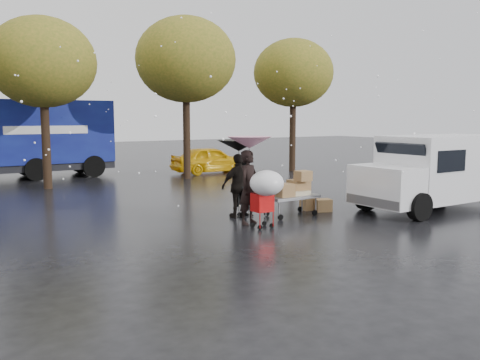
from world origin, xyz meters
TOP-DOWN VIEW (x-y plane):
  - ground at (0.00, 0.00)m, footprint 90.00×90.00m
  - person_pink at (-0.54, 0.38)m, footprint 0.82×0.70m
  - person_middle at (-0.12, 1.19)m, footprint 0.85×0.68m
  - person_black at (-0.33, 1.21)m, footprint 1.05×0.48m
  - umbrella_pink at (-0.54, 0.38)m, footprint 1.16×1.16m
  - umbrella_black at (-0.33, 1.21)m, footprint 1.18×1.18m
  - vendor_cart at (1.10, 0.61)m, footprint 1.52×0.80m
  - shopping_cart at (-0.54, -0.37)m, footprint 0.84×0.84m
  - white_van at (5.32, -0.80)m, footprint 4.91×2.18m
  - blue_truck at (-3.71, 13.96)m, footprint 8.30×2.60m
  - box_ground_near at (2.07, 1.08)m, footprint 0.48×0.40m
  - box_ground_far at (2.26, 0.67)m, footprint 0.56×0.49m
  - yellow_taxi at (4.48, 11.38)m, footprint 3.96×1.76m
  - tree_row at (-0.47, 10.00)m, footprint 21.60×4.40m

SIDE VIEW (x-z plane):
  - ground at x=0.00m, z-range 0.00..0.00m
  - box_ground_far at x=2.26m, z-range 0.00..0.36m
  - box_ground_near at x=2.07m, z-range 0.00..0.41m
  - yellow_taxi at x=4.48m, z-range 0.00..1.32m
  - vendor_cart at x=1.10m, z-range 0.09..1.36m
  - person_middle at x=-0.12m, z-range 0.00..1.65m
  - person_black at x=-0.33m, z-range 0.00..1.76m
  - person_pink at x=-0.54m, z-range 0.00..1.91m
  - shopping_cart at x=-0.54m, z-range 0.33..1.80m
  - white_van at x=5.32m, z-range 0.06..2.26m
  - blue_truck at x=-3.71m, z-range 0.01..3.51m
  - umbrella_black at x=-0.33m, z-range 0.91..3.04m
  - umbrella_pink at x=-0.54m, z-range 0.98..3.24m
  - tree_row at x=-0.47m, z-range 1.46..8.58m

